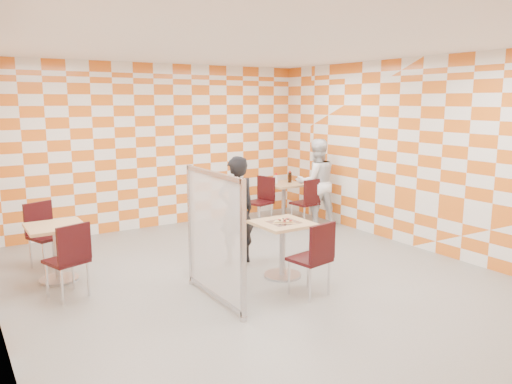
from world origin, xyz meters
TOP-DOWN VIEW (x-y plane):
  - room_shell at (0.00, 0.54)m, footprint 7.00×7.00m
  - main_table at (0.38, -0.01)m, footprint 0.70×0.70m
  - second_table at (2.22, 2.54)m, footprint 0.70×0.70m
  - empty_table at (-2.20, 1.43)m, footprint 0.70×0.70m
  - chair_main_front at (0.29, -0.82)m, footprint 0.48×0.49m
  - chair_second_front at (2.29, 1.85)m, footprint 0.46×0.47m
  - chair_second_side at (1.69, 2.49)m, footprint 0.53×0.52m
  - chair_empty_near at (-2.18, 0.69)m, footprint 0.53×0.54m
  - chair_empty_far at (-2.24, 2.12)m, footprint 0.55×0.55m
  - partition at (-0.77, -0.28)m, footprint 0.08×1.38m
  - man_dark at (0.15, 0.81)m, footprint 0.59×0.40m
  - man_white at (2.55, 1.96)m, footprint 0.93×0.81m
  - pizza_on_foil at (0.38, -0.03)m, footprint 0.40×0.40m
  - sport_bottle at (2.10, 2.63)m, footprint 0.06×0.06m
  - soda_bottle at (2.38, 2.56)m, footprint 0.07×0.07m

SIDE VIEW (x-z plane):
  - main_table at x=0.38m, z-range 0.13..0.88m
  - second_table at x=2.22m, z-range 0.13..0.88m
  - empty_table at x=-2.20m, z-range 0.13..0.88m
  - chair_main_front at x=0.29m, z-range 0.08..1.01m
  - chair_second_front at x=2.29m, z-range 0.08..1.01m
  - chair_second_side at x=1.69m, z-range 0.08..1.01m
  - chair_empty_near at x=-2.18m, z-range 0.08..1.01m
  - chair_empty_far at x=-2.24m, z-range 0.08..1.01m
  - pizza_on_foil at x=0.38m, z-range 0.74..0.79m
  - man_dark at x=0.15m, z-range 0.00..1.57m
  - partition at x=-0.77m, z-range 0.02..1.57m
  - man_white at x=2.55m, z-range 0.00..1.64m
  - sport_bottle at x=2.10m, z-range 0.74..0.94m
  - soda_bottle at x=2.38m, z-range 0.74..0.97m
  - room_shell at x=0.00m, z-range -2.00..5.00m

